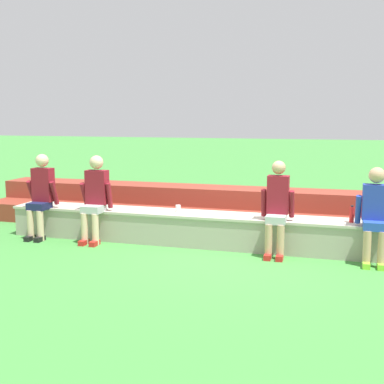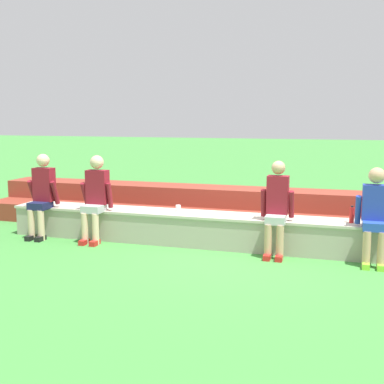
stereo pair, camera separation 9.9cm
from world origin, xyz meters
TOP-DOWN VIEW (x-y plane):
  - ground_plane at (0.00, 0.00)m, footprint 80.00×80.00m
  - stone_seating_wall at (0.00, 0.30)m, footprint 8.07×0.64m
  - brick_bleachers at (0.00, 1.76)m, footprint 10.87×1.49m
  - person_far_left at (-3.46, -0.02)m, footprint 0.53×0.54m
  - person_left_of_center at (-2.44, -0.00)m, footprint 0.54×0.56m
  - person_center at (0.56, 0.02)m, footprint 0.50×0.55m
  - person_right_of_center at (1.94, -0.03)m, footprint 0.53×0.53m
  - water_bottle_mid_left at (1.64, 0.27)m, footprint 0.07×0.07m
  - plastic_cup_middle at (-1.11, 0.36)m, footprint 0.08×0.08m

SIDE VIEW (x-z plane):
  - ground_plane at x=0.00m, z-range 0.00..0.00m
  - stone_seating_wall at x=0.00m, z-range 0.02..0.54m
  - brick_bleachers at x=0.00m, z-range -0.06..0.65m
  - plastic_cup_middle at x=-1.11m, z-range 0.52..0.63m
  - water_bottle_mid_left at x=1.64m, z-range 0.52..0.77m
  - person_right_of_center at x=1.94m, z-range 0.06..1.44m
  - person_center at x=0.56m, z-range 0.04..1.47m
  - person_far_left at x=-3.46m, z-range 0.05..1.50m
  - person_left_of_center at x=-2.44m, z-range 0.06..1.50m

